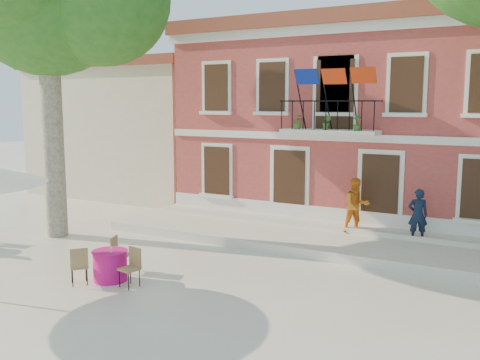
# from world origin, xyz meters

# --- Properties ---
(ground) EXTENTS (90.00, 90.00, 0.00)m
(ground) POSITION_xyz_m (0.00, 0.00, 0.00)
(ground) COLOR beige
(ground) RESTS_ON ground
(main_building) EXTENTS (13.50, 9.59, 7.50)m
(main_building) POSITION_xyz_m (2.00, 9.99, 3.78)
(main_building) COLOR #B54441
(main_building) RESTS_ON ground
(neighbor_west) EXTENTS (9.40, 9.40, 6.40)m
(neighbor_west) POSITION_xyz_m (-9.50, 11.00, 3.22)
(neighbor_west) COLOR beige
(neighbor_west) RESTS_ON ground
(terrace) EXTENTS (14.00, 3.40, 0.30)m
(terrace) POSITION_xyz_m (2.00, 4.40, 0.15)
(terrace) COLOR silver
(terrace) RESTS_ON ground
(pedestrian_navy) EXTENTS (0.68, 0.56, 1.59)m
(pedestrian_navy) POSITION_xyz_m (4.96, 5.23, 1.10)
(pedestrian_navy) COLOR #0E1B31
(pedestrian_navy) RESTS_ON terrace
(pedestrian_orange) EXTENTS (1.09, 1.06, 1.77)m
(pedestrian_orange) POSITION_xyz_m (3.04, 5.30, 1.18)
(pedestrian_orange) COLOR orange
(pedestrian_orange) RESTS_ON terrace
(cafe_table_1) EXTENTS (1.76, 1.84, 0.95)m
(cafe_table_1) POSITION_xyz_m (-1.22, -1.42, 0.43)
(cafe_table_1) COLOR #CA135E
(cafe_table_1) RESTS_ON ground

